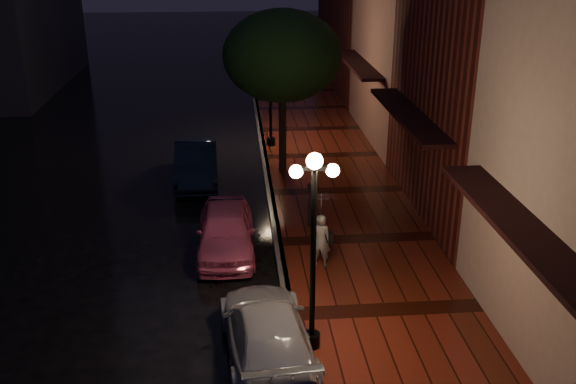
# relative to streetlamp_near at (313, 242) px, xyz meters

# --- Properties ---
(ground) EXTENTS (120.00, 120.00, 0.00)m
(ground) POSITION_rel_streetlamp_near_xyz_m (-0.35, 5.00, -2.60)
(ground) COLOR black
(ground) RESTS_ON ground
(sidewalk) EXTENTS (4.50, 60.00, 0.15)m
(sidewalk) POSITION_rel_streetlamp_near_xyz_m (1.90, 5.00, -2.53)
(sidewalk) COLOR #46180C
(sidewalk) RESTS_ON ground
(curb) EXTENTS (0.25, 60.00, 0.15)m
(curb) POSITION_rel_streetlamp_near_xyz_m (-0.35, 5.00, -2.53)
(curb) COLOR #595451
(curb) RESTS_ON ground
(storefront_mid) EXTENTS (5.00, 8.00, 11.00)m
(storefront_mid) POSITION_rel_streetlamp_near_xyz_m (6.65, 7.00, 2.90)
(storefront_mid) COLOR #511914
(storefront_mid) RESTS_ON ground
(storefront_far) EXTENTS (5.00, 8.00, 9.00)m
(storefront_far) POSITION_rel_streetlamp_near_xyz_m (6.65, 15.00, 1.90)
(storefront_far) COLOR #8C5951
(storefront_far) RESTS_ON ground
(streetlamp_near) EXTENTS (0.96, 0.36, 4.31)m
(streetlamp_near) POSITION_rel_streetlamp_near_xyz_m (0.00, 0.00, 0.00)
(streetlamp_near) COLOR black
(streetlamp_near) RESTS_ON sidewalk
(streetlamp_far) EXTENTS (0.96, 0.36, 4.31)m
(streetlamp_far) POSITION_rel_streetlamp_near_xyz_m (0.00, 14.00, 0.00)
(streetlamp_far) COLOR black
(streetlamp_far) RESTS_ON sidewalk
(street_tree) EXTENTS (4.16, 4.16, 5.80)m
(street_tree) POSITION_rel_streetlamp_near_xyz_m (0.26, 10.99, 1.64)
(street_tree) COLOR black
(street_tree) RESTS_ON sidewalk
(pink_car) EXTENTS (1.57, 3.86, 1.31)m
(pink_car) POSITION_rel_streetlamp_near_xyz_m (-1.81, 4.81, -1.94)
(pink_car) COLOR #DD5B87
(pink_car) RESTS_ON ground
(navy_car) EXTENTS (1.61, 4.27, 1.39)m
(navy_car) POSITION_rel_streetlamp_near_xyz_m (-2.88, 10.48, -1.90)
(navy_car) COLOR black
(navy_car) RESTS_ON ground
(silver_car) EXTENTS (2.09, 4.40, 1.24)m
(silver_car) POSITION_rel_streetlamp_near_xyz_m (-0.95, -0.14, -1.98)
(silver_car) COLOR #B9B9C1
(silver_car) RESTS_ON ground
(woman_with_umbrella) EXTENTS (0.85, 0.87, 2.06)m
(woman_with_umbrella) POSITION_rel_streetlamp_near_xyz_m (0.65, 3.50, -1.09)
(woman_with_umbrella) COLOR white
(woman_with_umbrella) RESTS_ON sidewalk
(parking_meter) EXTENTS (0.13, 0.10, 1.38)m
(parking_meter) POSITION_rel_streetlamp_near_xyz_m (0.65, 5.92, -1.62)
(parking_meter) COLOR black
(parking_meter) RESTS_ON sidewalk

